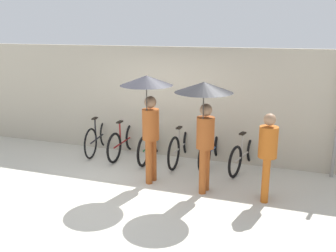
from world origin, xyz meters
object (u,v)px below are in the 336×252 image
object	(u,v)px
pedestrian_leading	(148,101)
pedestrian_trailing	(268,151)
parked_bicycle_3	(182,145)
parked_bicycle_1	(124,141)
parked_bicycle_2	(152,144)
pedestrian_center	(204,107)
parked_bicycle_5	(245,154)
parked_bicycle_0	(99,137)
parked_bicycle_4	(213,149)

from	to	relation	value
pedestrian_leading	pedestrian_trailing	size ratio (longest dim) A/B	1.35
parked_bicycle_3	parked_bicycle_1	bearing A→B (deg)	93.48
parked_bicycle_1	parked_bicycle_3	size ratio (longest dim) A/B	0.92
parked_bicycle_2	pedestrian_center	xyz separation A→B (m)	(1.56, -1.44, 1.25)
parked_bicycle_1	pedestrian_trailing	size ratio (longest dim) A/B	1.07
parked_bicycle_5	pedestrian_leading	distance (m)	2.49
parked_bicycle_0	pedestrian_trailing	bearing A→B (deg)	-116.75
parked_bicycle_5	pedestrian_center	world-z (taller)	pedestrian_center
pedestrian_center	parked_bicycle_2	bearing A→B (deg)	-36.49
parked_bicycle_1	parked_bicycle_5	distance (m)	2.81
parked_bicycle_3	pedestrian_trailing	distance (m)	2.45
parked_bicycle_0	pedestrian_trailing	world-z (taller)	pedestrian_trailing
parked_bicycle_0	parked_bicycle_5	bearing A→B (deg)	-98.05
parked_bicycle_0	parked_bicycle_4	xyz separation A→B (m)	(2.81, 0.03, -0.01)
pedestrian_leading	parked_bicycle_1	bearing A→B (deg)	-41.85
pedestrian_center	parked_bicycle_3	bearing A→B (deg)	-53.83
parked_bicycle_1	pedestrian_leading	xyz separation A→B (m)	(1.17, -1.31, 1.27)
parked_bicycle_1	pedestrian_trailing	distance (m)	3.65
parked_bicycle_4	parked_bicycle_5	bearing A→B (deg)	-87.18
pedestrian_leading	pedestrian_trailing	bearing A→B (deg)	-173.76
parked_bicycle_1	pedestrian_leading	bearing A→B (deg)	-139.02
parked_bicycle_2	parked_bicycle_4	world-z (taller)	parked_bicycle_2
parked_bicycle_0	parked_bicycle_4	distance (m)	2.81
pedestrian_center	pedestrian_trailing	distance (m)	1.31
parked_bicycle_3	parked_bicycle_5	xyz separation A→B (m)	(1.40, -0.01, -0.03)
parked_bicycle_1	parked_bicycle_3	xyz separation A→B (m)	(1.40, 0.07, 0.02)
parked_bicycle_2	parked_bicycle_4	distance (m)	1.40
parked_bicycle_3	pedestrian_center	bearing A→B (deg)	-149.45
parked_bicycle_1	parked_bicycle_5	size ratio (longest dim) A/B	1.00
parked_bicycle_2	pedestrian_trailing	bearing A→B (deg)	-117.84
pedestrian_leading	pedestrian_center	xyz separation A→B (m)	(1.09, -0.11, -0.02)
parked_bicycle_4	pedestrian_leading	world-z (taller)	pedestrian_leading
parked_bicycle_2	pedestrian_center	bearing A→B (deg)	-133.78
parked_bicycle_1	parked_bicycle_4	size ratio (longest dim) A/B	0.96
parked_bicycle_4	parked_bicycle_5	distance (m)	0.70
parked_bicycle_1	pedestrian_center	xyz separation A→B (m)	(2.26, -1.42, 1.25)
parked_bicycle_3	pedestrian_leading	distance (m)	1.88
parked_bicycle_0	parked_bicycle_3	xyz separation A→B (m)	(2.10, 0.00, 0.00)
parked_bicycle_3	pedestrian_trailing	size ratio (longest dim) A/B	1.16
parked_bicycle_0	pedestrian_center	xyz separation A→B (m)	(2.96, -1.49, 1.24)
parked_bicycle_4	pedestrian_leading	xyz separation A→B (m)	(-0.93, -1.41, 1.27)
parked_bicycle_2	parked_bicycle_3	size ratio (longest dim) A/B	0.94
parked_bicycle_4	pedestrian_center	size ratio (longest dim) A/B	0.84
parked_bicycle_0	parked_bicycle_2	xyz separation A→B (m)	(1.40, -0.05, -0.01)
parked_bicycle_1	pedestrian_leading	size ratio (longest dim) A/B	0.79
pedestrian_center	pedestrian_trailing	bearing A→B (deg)	-168.59
parked_bicycle_3	parked_bicycle_5	distance (m)	1.40
parked_bicycle_3	parked_bicycle_4	xyz separation A→B (m)	(0.70, 0.03, -0.01)
parked_bicycle_0	parked_bicycle_4	size ratio (longest dim) A/B	0.97
parked_bicycle_1	pedestrian_trailing	bearing A→B (deg)	-112.24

